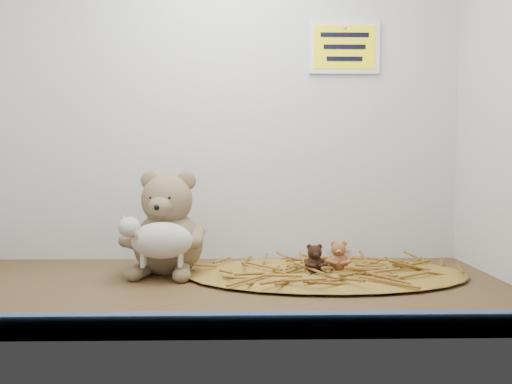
{
  "coord_description": "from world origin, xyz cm",
  "views": [
    {
      "loc": [
        4.69,
        -100.41,
        25.79
      ],
      "look_at": [
        6.78,
        4.01,
        19.28
      ],
      "focal_mm": 35.0,
      "sensor_mm": 36.0,
      "label": 1
    }
  ],
  "objects_px": {
    "main_teddy": "(168,222)",
    "toy_lamb": "(162,241)",
    "mini_teddy_tan": "(339,255)",
    "mini_teddy_brown": "(315,257)"
  },
  "relations": [
    {
      "from": "main_teddy",
      "to": "toy_lamb",
      "type": "relative_size",
      "value": 1.39
    },
    {
      "from": "mini_teddy_tan",
      "to": "mini_teddy_brown",
      "type": "distance_m",
      "value": 0.06
    },
    {
      "from": "mini_teddy_tan",
      "to": "mini_teddy_brown",
      "type": "bearing_deg",
      "value": -149.78
    },
    {
      "from": "mini_teddy_tan",
      "to": "mini_teddy_brown",
      "type": "xyz_separation_m",
      "value": [
        -0.06,
        -0.02,
        -0.0
      ]
    },
    {
      "from": "main_teddy",
      "to": "toy_lamb",
      "type": "height_order",
      "value": "main_teddy"
    },
    {
      "from": "toy_lamb",
      "to": "mini_teddy_brown",
      "type": "height_order",
      "value": "toy_lamb"
    },
    {
      "from": "mini_teddy_brown",
      "to": "mini_teddy_tan",
      "type": "bearing_deg",
      "value": 16.06
    },
    {
      "from": "mini_teddy_brown",
      "to": "toy_lamb",
      "type": "bearing_deg",
      "value": -179.61
    },
    {
      "from": "toy_lamb",
      "to": "mini_teddy_tan",
      "type": "relative_size",
      "value": 2.52
    },
    {
      "from": "main_teddy",
      "to": "mini_teddy_brown",
      "type": "xyz_separation_m",
      "value": [
        0.33,
        -0.05,
        -0.07
      ]
    }
  ]
}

